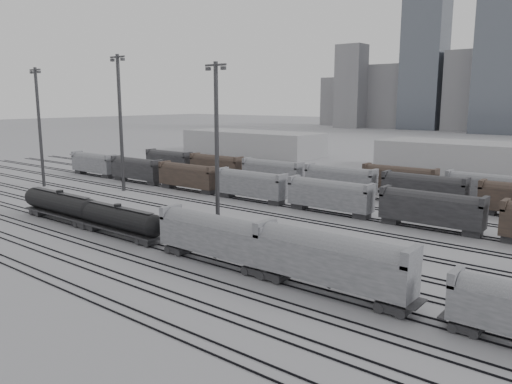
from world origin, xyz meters
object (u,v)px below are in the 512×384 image
Objects in this scene: tank_car_a at (61,204)px; hopper_car_b at (330,258)px; tank_car_b at (118,219)px; hopper_car_a at (215,234)px; light_mast_c at (217,143)px; light_mast_a at (39,124)px.

hopper_car_b reaches higher than tank_car_a.
tank_car_a is 14.80m from tank_car_b.
hopper_car_a reaches higher than tank_car_a.
hopper_car_b is at bearing -24.24° from light_mast_c.
tank_car_a is 37.25m from light_mast_a.
tank_car_a is 0.79× the size of light_mast_c.
light_mast_a reaches higher than light_mast_c.
tank_car_b is (14.80, 0.00, -0.15)m from tank_car_a.
tank_car_b is at bearing 0.00° from tank_car_a.
light_mast_a reaches higher than tank_car_a.
light_mast_a is at bearing 155.54° from tank_car_a.
light_mast_c is at bearing 155.76° from hopper_car_b.
hopper_car_b is 0.70× the size of light_mast_c.
hopper_car_a is at bearing -48.05° from light_mast_c.
light_mast_c is at bearing 131.95° from hopper_car_a.
light_mast_a is at bearing 167.33° from hopper_car_a.
tank_car_b is 1.14× the size of hopper_car_a.
light_mast_c is at bearing -3.32° from light_mast_a.
light_mast_a is at bearing 176.68° from light_mast_c.
light_mast_c is (55.26, -3.21, -0.82)m from light_mast_a.
tank_car_b is at bearing -17.34° from light_mast_a.
tank_car_b is at bearing -124.78° from light_mast_c.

